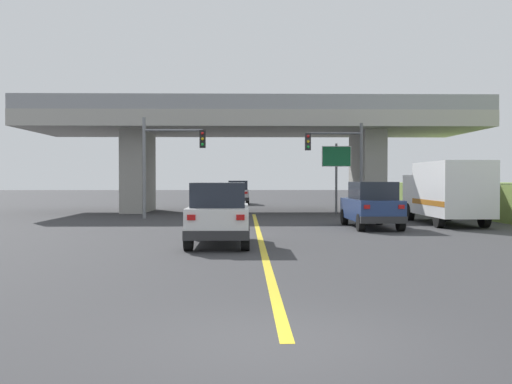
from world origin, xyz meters
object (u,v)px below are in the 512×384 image
at_px(suv_lead, 219,214).
at_px(sedan_oncoming, 238,192).
at_px(traffic_signal_farside, 165,154).
at_px(box_truck, 447,191).
at_px(suv_crossing, 371,205).
at_px(traffic_signal_nearside, 342,156).
at_px(highway_sign, 336,162).

distance_m(suv_lead, sedan_oncoming, 31.72).
bearing_deg(traffic_signal_farside, sedan_oncoming, 78.67).
height_order(box_truck, sedan_oncoming, box_truck).
relative_size(suv_crossing, traffic_signal_nearside, 0.91).
distance_m(sedan_oncoming, traffic_signal_farside, 19.13).
bearing_deg(suv_lead, traffic_signal_nearside, 66.06).
bearing_deg(traffic_signal_nearside, box_truck, -53.26).
bearing_deg(highway_sign, sedan_oncoming, 113.48).
height_order(sedan_oncoming, traffic_signal_farside, traffic_signal_farside).
distance_m(traffic_signal_nearside, traffic_signal_farside, 9.78).
bearing_deg(sedan_oncoming, traffic_signal_farside, -101.33).
distance_m(box_truck, sedan_oncoming, 25.19).
distance_m(suv_lead, traffic_signal_farside, 13.79).
relative_size(box_truck, highway_sign, 1.58).
distance_m(box_truck, traffic_signal_nearside, 7.07).
xyz_separation_m(suv_lead, traffic_signal_farside, (-3.46, 13.11, 2.48)).
xyz_separation_m(suv_lead, traffic_signal_nearside, (6.26, 14.11, 2.40)).
bearing_deg(suv_crossing, traffic_signal_farside, 145.98).
height_order(suv_lead, box_truck, box_truck).
xyz_separation_m(suv_crossing, traffic_signal_nearside, (-0.10, 7.43, 2.40)).
height_order(suv_lead, sedan_oncoming, same).
bearing_deg(traffic_signal_farside, suv_crossing, -33.22).
bearing_deg(sedan_oncoming, traffic_signal_nearside, -71.18).
bearing_deg(box_truck, traffic_signal_nearside, 126.74).
bearing_deg(suv_crossing, box_truck, 25.42).
relative_size(box_truck, sedan_oncoming, 1.47).
height_order(suv_crossing, traffic_signal_nearside, traffic_signal_nearside).
bearing_deg(suv_lead, sedan_oncoming, 89.52).
height_order(box_truck, traffic_signal_nearside, traffic_signal_nearside).
relative_size(sedan_oncoming, traffic_signal_farside, 0.85).
bearing_deg(suv_lead, traffic_signal_farside, 104.79).
relative_size(suv_lead, box_truck, 0.64).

